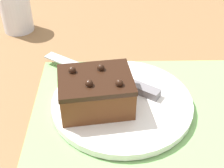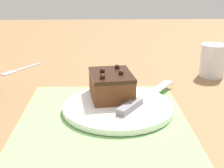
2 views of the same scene
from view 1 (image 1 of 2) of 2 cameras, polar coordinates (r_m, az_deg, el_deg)
name	(u,v)px [view 1 (image 1 of 2)]	position (r m, az deg, el deg)	size (l,w,h in m)	color
ground_plane	(170,119)	(0.52, 10.63, -6.39)	(3.00, 3.00, 0.00)	olive
placemat_woven	(171,119)	(0.52, 10.66, -6.23)	(0.46, 0.34, 0.00)	#7AB266
cake_plate	(122,102)	(0.53, 1.84, -3.37)	(0.24, 0.24, 0.01)	white
chocolate_cake	(96,92)	(0.50, -2.99, -1.39)	(0.13, 0.11, 0.07)	brown
serving_knife	(118,81)	(0.56, 1.02, 0.63)	(0.22, 0.16, 0.01)	slate
drinking_glass	(16,12)	(0.78, -17.14, 12.53)	(0.07, 0.07, 0.09)	white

